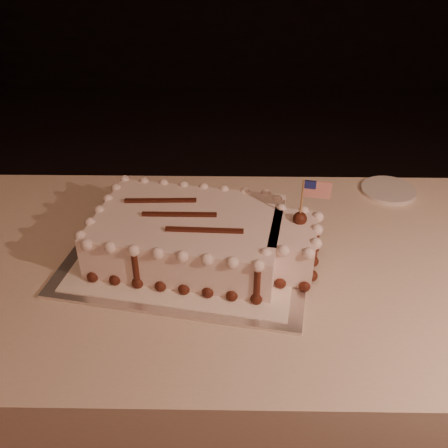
{
  "coord_description": "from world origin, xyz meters",
  "views": [
    {
      "loc": [
        -0.09,
        -0.31,
        1.46
      ],
      "look_at": [
        -0.1,
        0.62,
        0.84
      ],
      "focal_mm": 40.0,
      "sensor_mm": 36.0,
      "label": 1
    }
  ],
  "objects_px": {
    "banquet_table": "(262,368)",
    "sheet_cake": "(201,236)",
    "cake_board": "(190,254)",
    "side_plate": "(388,190)"
  },
  "relations": [
    {
      "from": "banquet_table",
      "to": "side_plate",
      "type": "xyz_separation_m",
      "value": [
        0.35,
        0.31,
        0.38
      ]
    },
    {
      "from": "sheet_cake",
      "to": "side_plate",
      "type": "distance_m",
      "value": 0.6
    },
    {
      "from": "cake_board",
      "to": "side_plate",
      "type": "height_order",
      "value": "side_plate"
    },
    {
      "from": "banquet_table",
      "to": "cake_board",
      "type": "height_order",
      "value": "cake_board"
    },
    {
      "from": "cake_board",
      "to": "side_plate",
      "type": "bearing_deg",
      "value": 39.42
    },
    {
      "from": "cake_board",
      "to": "side_plate",
      "type": "relative_size",
      "value": 3.63
    },
    {
      "from": "banquet_table",
      "to": "sheet_cake",
      "type": "height_order",
      "value": "sheet_cake"
    },
    {
      "from": "banquet_table",
      "to": "sheet_cake",
      "type": "distance_m",
      "value": 0.46
    },
    {
      "from": "banquet_table",
      "to": "side_plate",
      "type": "bearing_deg",
      "value": 41.61
    },
    {
      "from": "side_plate",
      "to": "cake_board",
      "type": "bearing_deg",
      "value": -150.91
    }
  ]
}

